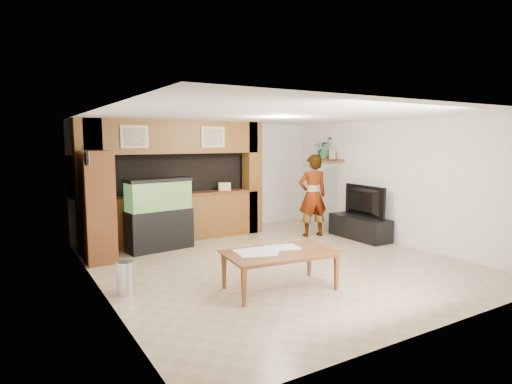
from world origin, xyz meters
TOP-DOWN VIEW (x-y plane):
  - floor at (0.00, 0.00)m, footprint 6.50×6.50m
  - ceiling at (0.00, 0.00)m, footprint 6.50×6.50m
  - wall_back at (0.00, 3.25)m, footprint 6.00×0.00m
  - wall_left at (-3.00, 0.00)m, footprint 0.00×6.50m
  - wall_right at (3.00, 0.00)m, footprint 0.00×6.50m
  - partition at (-0.95, 2.64)m, footprint 4.20×0.99m
  - wall_clock at (-2.97, 1.00)m, footprint 0.05×0.25m
  - wall_shelf at (2.85, 1.95)m, footprint 0.25×0.90m
  - pantry_cabinet at (-2.70, 1.75)m, footprint 0.50×0.82m
  - trash_can at (-2.73, -0.26)m, footprint 0.26×0.26m
  - aquarium at (-1.50, 1.95)m, footprint 1.30×0.49m
  - tv_stand at (2.65, 0.60)m, footprint 0.54×1.47m
  - television at (2.65, 0.60)m, footprint 0.22×1.22m
  - photo_frame at (2.85, 1.80)m, footprint 0.07×0.17m
  - potted_plant at (2.82, 2.11)m, footprint 0.61×0.58m
  - person at (1.90, 1.35)m, footprint 0.77×0.60m
  - microphone at (1.95, 1.19)m, footprint 0.04×0.11m
  - dining_table at (-0.74, -1.25)m, footprint 1.72×1.08m
  - newspaper_a at (-1.06, -1.03)m, footprint 0.62×0.48m
  - newspaper_b at (-1.08, -1.13)m, footprint 0.61×0.52m
  - newspaper_c at (-0.59, -1.05)m, footprint 0.56×0.46m
  - counter_box at (0.21, 2.45)m, footprint 0.32×0.26m

SIDE VIEW (x-z plane):
  - floor at x=0.00m, z-range 0.00..0.00m
  - trash_can at x=-2.73m, z-range 0.00..0.48m
  - tv_stand at x=2.65m, z-range 0.00..0.49m
  - dining_table at x=-0.74m, z-range 0.00..0.57m
  - newspaper_b at x=-1.08m, z-range 0.57..0.58m
  - newspaper_c at x=-0.59m, z-range 0.57..0.58m
  - newspaper_a at x=-1.06m, z-range 0.57..0.58m
  - aquarium at x=-1.50m, z-range -0.02..1.42m
  - television at x=2.65m, z-range 0.49..1.19m
  - person at x=1.90m, z-range 0.00..1.87m
  - pantry_cabinet at x=-2.70m, z-range 0.00..2.00m
  - counter_box at x=0.21m, z-range 1.04..1.22m
  - wall_back at x=0.00m, z-range -1.70..4.30m
  - wall_left at x=-3.00m, z-range -1.95..4.55m
  - wall_right at x=3.00m, z-range -1.95..4.55m
  - partition at x=-0.95m, z-range 0.01..2.61m
  - wall_shelf at x=2.85m, z-range 1.68..1.72m
  - photo_frame at x=2.85m, z-range 1.72..1.94m
  - wall_clock at x=-2.97m, z-range 1.77..2.02m
  - microphone at x=1.95m, z-range 1.83..2.00m
  - potted_plant at x=2.82m, z-range 1.72..2.26m
  - ceiling at x=0.00m, z-range 2.60..2.60m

